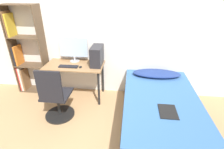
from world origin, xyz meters
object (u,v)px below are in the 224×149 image
at_px(office_chair, 56,100).
at_px(bed, 160,113).
at_px(bookshelf, 24,55).
at_px(pc_tower, 97,56).
at_px(keyboard, 68,66).
at_px(monitor, 74,48).

height_order(office_chair, bed, office_chair).
xyz_separation_m(office_chair, bed, (1.73, -0.02, -0.11)).
distance_m(bookshelf, office_chair, 1.37).
bearing_deg(pc_tower, bookshelf, 176.78).
relative_size(bookshelf, bed, 0.88).
bearing_deg(keyboard, office_chair, -94.99).
distance_m(monitor, pc_tower, 0.52).
xyz_separation_m(bookshelf, office_chair, (0.97, -0.86, -0.44)).
xyz_separation_m(bed, keyboard, (-1.67, 0.61, 0.46)).
height_order(office_chair, monitor, monitor).
bearing_deg(keyboard, pc_tower, 18.85).
relative_size(office_chair, pc_tower, 2.27).
bearing_deg(office_chair, bookshelf, 138.65).
height_order(bookshelf, office_chair, bookshelf).
distance_m(keyboard, pc_tower, 0.58).
bearing_deg(bookshelf, keyboard, -14.53).
relative_size(bed, pc_tower, 4.76).
bearing_deg(keyboard, bookshelf, 165.47).
bearing_deg(pc_tower, monitor, 165.79).
relative_size(office_chair, bed, 0.48).
bearing_deg(bookshelf, office_chair, -41.35).
bearing_deg(monitor, bed, -29.07).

